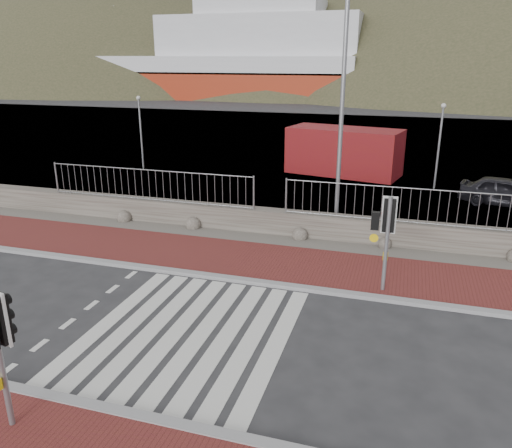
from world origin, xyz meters
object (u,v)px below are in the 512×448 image
(traffic_signal_far, at_px, (387,224))
(car_a, at_px, (505,192))
(ferry, at_px, (221,62))
(streetlight, at_px, (347,95))
(shipping_container, at_px, (344,151))

(traffic_signal_far, distance_m, car_a, 11.25)
(ferry, bearing_deg, car_a, -58.33)
(streetlight, relative_size, shipping_container, 1.46)
(car_a, bearing_deg, streetlight, 146.09)
(ferry, distance_m, streetlight, 65.65)
(traffic_signal_far, height_order, shipping_container, traffic_signal_far)
(traffic_signal_far, xyz_separation_m, car_a, (4.58, 10.18, -1.35))
(traffic_signal_far, relative_size, car_a, 0.74)
(ferry, height_order, shipping_container, ferry)
(ferry, relative_size, shipping_container, 8.32)
(ferry, distance_m, shipping_container, 56.43)
(car_a, bearing_deg, shipping_container, 75.33)
(traffic_signal_far, bearing_deg, ferry, -68.72)
(ferry, xyz_separation_m, traffic_signal_far, (28.86, -64.39, -3.38))
(streetlight, bearing_deg, ferry, 117.06)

